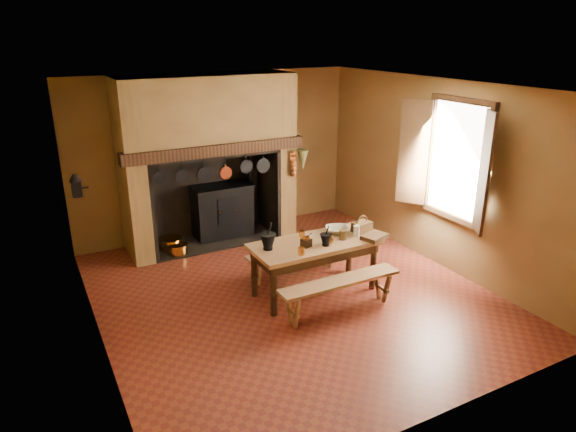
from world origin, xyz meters
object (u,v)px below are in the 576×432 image
(mixing_bowl, at_px, (337,230))
(wicker_basket, at_px, (362,226))
(iron_range, at_px, (223,210))
(bench_front, at_px, (340,288))
(coffee_grinder, at_px, (306,242))
(work_table, at_px, (315,250))

(mixing_bowl, distance_m, wicker_basket, 0.35)
(iron_range, height_order, bench_front, iron_range)
(iron_range, xyz_separation_m, bench_front, (0.35, -3.18, -0.13))
(coffee_grinder, height_order, wicker_basket, wicker_basket)
(bench_front, bearing_deg, work_table, 90.00)
(mixing_bowl, bearing_deg, iron_range, 108.46)
(bench_front, height_order, coffee_grinder, coffee_grinder)
(iron_range, distance_m, coffee_grinder, 2.66)
(work_table, distance_m, coffee_grinder, 0.28)
(iron_range, relative_size, mixing_bowl, 4.80)
(work_table, height_order, coffee_grinder, coffee_grinder)
(bench_front, bearing_deg, wicker_basket, 39.85)
(wicker_basket, bearing_deg, coffee_grinder, 177.49)
(bench_front, height_order, mixing_bowl, mixing_bowl)
(bench_front, xyz_separation_m, wicker_basket, (0.77, 0.64, 0.48))
(iron_range, distance_m, wicker_basket, 2.79)
(iron_range, distance_m, work_table, 2.58)
(work_table, bearing_deg, coffee_grinder, -155.81)
(coffee_grinder, xyz_separation_m, wicker_basket, (0.96, 0.10, 0.01))
(mixing_bowl, height_order, wicker_basket, wicker_basket)
(coffee_grinder, height_order, mixing_bowl, coffee_grinder)
(iron_range, height_order, coffee_grinder, iron_range)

